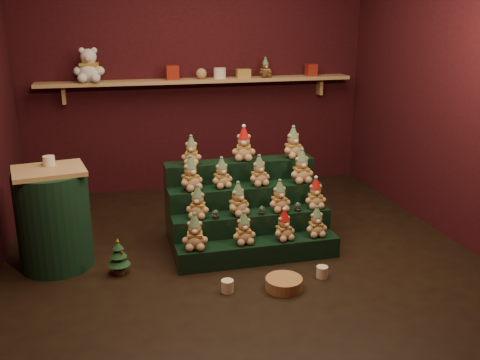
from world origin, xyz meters
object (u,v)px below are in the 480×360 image
object	(u,v)px
snow_globe_a	(216,214)
wicker_basket	(284,284)
mini_christmas_tree	(119,257)
side_table	(54,219)
mug_left	(227,286)
white_bear	(89,61)
snow_globe_c	(298,207)
mug_right	(322,272)
riser_tier_front	(258,251)
snow_globe_b	(262,210)
brown_bear	(265,68)

from	to	relation	value
snow_globe_a	wicker_basket	bearing A→B (deg)	-60.06
mini_christmas_tree	wicker_basket	size ratio (longest dim) A/B	1.09
side_table	mug_left	bearing A→B (deg)	-41.77
wicker_basket	mini_christmas_tree	bearing A→B (deg)	154.94
side_table	white_bear	xyz separation A→B (m)	(0.34, 1.71, 1.13)
snow_globe_a	snow_globe_c	bearing A→B (deg)	0.00
mug_right	mini_christmas_tree	bearing A→B (deg)	163.61
riser_tier_front	snow_globe_a	bearing A→B (deg)	154.53
mini_christmas_tree	wicker_basket	world-z (taller)	mini_christmas_tree
mug_left	white_bear	size ratio (longest dim) A/B	0.21
snow_globe_a	side_table	bearing A→B (deg)	172.22
snow_globe_b	mug_left	distance (m)	0.84
snow_globe_c	snow_globe_a	bearing A→B (deg)	180.00
snow_globe_c	side_table	world-z (taller)	side_table
snow_globe_a	wicker_basket	world-z (taller)	snow_globe_a
mug_left	mug_right	world-z (taller)	mug_left
snow_globe_b	white_bear	world-z (taller)	white_bear
riser_tier_front	brown_bear	distance (m)	2.54
snow_globe_c	mini_christmas_tree	bearing A→B (deg)	-175.99
mug_left	brown_bear	xyz separation A→B (m)	(1.04, 2.51, 1.38)
white_bear	mug_right	bearing A→B (deg)	-48.72
snow_globe_b	mug_right	bearing A→B (deg)	-59.39
snow_globe_c	white_bear	distance (m)	2.80
riser_tier_front	mini_christmas_tree	size ratio (longest dim) A/B	4.49
side_table	mini_christmas_tree	size ratio (longest dim) A/B	2.71
snow_globe_b	mug_right	size ratio (longest dim) A/B	0.82
snow_globe_b	mug_left	xyz separation A→B (m)	(-0.45, -0.62, -0.35)
side_table	white_bear	world-z (taller)	white_bear
snow_globe_b	brown_bear	distance (m)	2.24
snow_globe_c	mug_left	world-z (taller)	snow_globe_c
snow_globe_b	wicker_basket	size ratio (longest dim) A/B	0.27
mug_left	mini_christmas_tree	bearing A→B (deg)	147.13
mini_christmas_tree	mug_right	world-z (taller)	mini_christmas_tree
riser_tier_front	side_table	world-z (taller)	side_table
snow_globe_a	mini_christmas_tree	world-z (taller)	snow_globe_a
snow_globe_c	white_bear	bearing A→B (deg)	132.20
mug_right	wicker_basket	world-z (taller)	mug_right
white_bear	riser_tier_front	bearing A→B (deg)	-51.09
mini_christmas_tree	snow_globe_c	bearing A→B (deg)	4.01
side_table	mug_right	distance (m)	2.23
snow_globe_a	white_bear	xyz separation A→B (m)	(-0.98, 1.89, 1.15)
riser_tier_front	side_table	size ratio (longest dim) A/B	1.66
mini_christmas_tree	mug_right	size ratio (longest dim) A/B	3.36
white_bear	brown_bear	distance (m)	1.98
wicker_basket	brown_bear	world-z (taller)	brown_bear
snow_globe_a	brown_bear	xyz separation A→B (m)	(1.00, 1.89, 1.03)
mug_right	snow_globe_c	bearing A→B (deg)	91.00
snow_globe_b	snow_globe_c	bearing A→B (deg)	0.00
snow_globe_a	snow_globe_c	xyz separation A→B (m)	(0.74, 0.00, 0.00)
mug_left	mug_right	xyz separation A→B (m)	(0.79, 0.04, -0.00)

